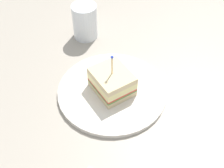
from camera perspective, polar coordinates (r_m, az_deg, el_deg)
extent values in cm
cube|color=#9E9384|center=(72.57, 0.00, -2.18)|extent=(118.29, 118.29, 2.00)
cylinder|color=silver|center=(71.41, 0.00, -1.38)|extent=(25.88, 25.88, 1.08)
cube|color=beige|center=(70.28, -0.35, -0.89)|extent=(11.81, 11.22, 1.42)
cube|color=#478438|center=(69.61, -0.35, -0.39)|extent=(11.81, 11.22, 0.40)
cube|color=red|center=(69.28, -0.36, -0.14)|extent=(11.81, 11.22, 0.50)
cube|color=#EFE093|center=(68.44, -0.36, 0.51)|extent=(11.81, 11.22, 1.79)
cube|color=beige|center=(67.28, -0.37, 1.45)|extent=(11.81, 11.22, 1.42)
cylinder|color=tan|center=(65.30, -0.38, 3.17)|extent=(0.30, 0.30, 5.61)
sphere|color=blue|center=(63.38, -0.39, 4.99)|extent=(0.70, 0.70, 0.70)
cylinder|color=beige|center=(85.81, -5.15, 11.29)|extent=(6.10, 6.10, 7.98)
cylinder|color=white|center=(85.24, -5.19, 11.82)|extent=(6.93, 6.93, 9.94)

